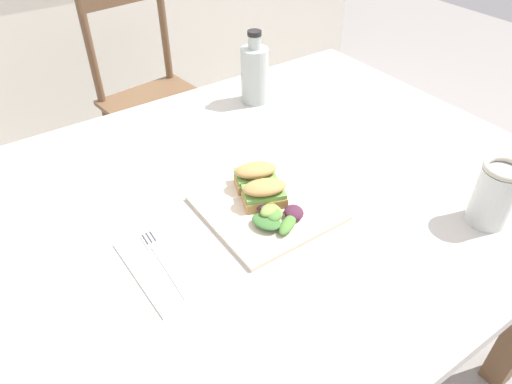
{
  "coord_description": "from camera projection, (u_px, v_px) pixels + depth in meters",
  "views": [
    {
      "loc": [
        -0.5,
        -0.62,
        1.38
      ],
      "look_at": [
        -0.07,
        0.01,
        0.76
      ],
      "focal_mm": 32.62,
      "sensor_mm": 36.0,
      "label": 1
    }
  ],
  "objects": [
    {
      "name": "ground_plane",
      "position": [
        276.0,
        371.0,
        1.48
      ],
      "size": [
        7.22,
        7.22,
        0.0
      ],
      "primitive_type": "plane",
      "color": "gray"
    },
    {
      "name": "dining_table",
      "position": [
        262.0,
        225.0,
        1.09
      ],
      "size": [
        1.33,
        1.02,
        0.74
      ],
      "color": "#BCB7AD",
      "rests_on": "ground"
    },
    {
      "name": "chair_wooden_far",
      "position": [
        154.0,
        100.0,
        1.97
      ],
      "size": [
        0.45,
        0.45,
        0.87
      ],
      "color": "brown",
      "rests_on": "ground"
    },
    {
      "name": "plate_lunch",
      "position": [
        267.0,
        207.0,
        0.97
      ],
      "size": [
        0.25,
        0.25,
        0.01
      ],
      "primitive_type": "cube",
      "color": "beige",
      "rests_on": "dining_table"
    },
    {
      "name": "sandwich_half_front",
      "position": [
        264.0,
        193.0,
        0.95
      ],
      "size": [
        0.1,
        0.09,
        0.06
      ],
      "color": "tan",
      "rests_on": "plate_lunch"
    },
    {
      "name": "sandwich_half_back",
      "position": [
        256.0,
        176.0,
        1.0
      ],
      "size": [
        0.1,
        0.09,
        0.06
      ],
      "color": "tan",
      "rests_on": "plate_lunch"
    },
    {
      "name": "salad_mixed_greens",
      "position": [
        274.0,
        213.0,
        0.93
      ],
      "size": [
        0.12,
        0.14,
        0.03
      ],
      "color": "#3D7033",
      "rests_on": "plate_lunch"
    },
    {
      "name": "napkin_folded",
      "position": [
        166.0,
        265.0,
        0.85
      ],
      "size": [
        0.12,
        0.21,
        0.0
      ],
      "primitive_type": "cube",
      "rotation": [
        0.0,
        0.0,
        0.02
      ],
      "color": "white",
      "rests_on": "dining_table"
    },
    {
      "name": "fork_on_napkin",
      "position": [
        161.0,
        258.0,
        0.86
      ],
      "size": [
        0.03,
        0.19,
        0.0
      ],
      "color": "silver",
      "rests_on": "napkin_folded"
    },
    {
      "name": "bottle_cold_brew",
      "position": [
        255.0,
        77.0,
        1.3
      ],
      "size": [
        0.08,
        0.08,
        0.2
      ],
      "color": "black",
      "rests_on": "dining_table"
    },
    {
      "name": "mason_jar_iced_tea",
      "position": [
        494.0,
        197.0,
        0.91
      ],
      "size": [
        0.08,
        0.08,
        0.14
      ],
      "color": "#995623",
      "rests_on": "dining_table"
    }
  ]
}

